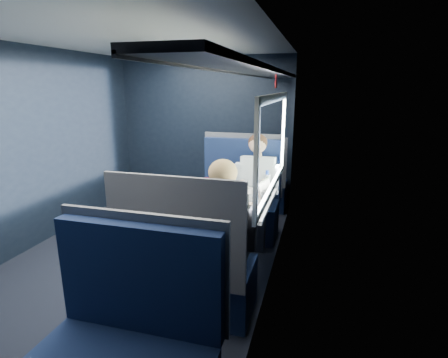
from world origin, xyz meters
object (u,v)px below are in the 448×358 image
(bottle_small, at_px, (267,182))
(cup, at_px, (266,188))
(man, at_px, (256,184))
(seat_bay_near, at_px, (237,201))
(laptop, at_px, (259,195))
(seat_row_back, at_px, (130,351))
(seat_bay_far, at_px, (189,270))
(table, at_px, (237,207))
(woman, at_px, (225,229))
(seat_row_front, at_px, (252,184))

(bottle_small, bearing_deg, cup, -99.92)
(man, bearing_deg, seat_bay_near, 147.01)
(laptop, height_order, bottle_small, bottle_small)
(seat_row_back, xyz_separation_m, man, (0.25, 2.50, 0.31))
(seat_bay_far, distance_m, seat_row_back, 0.92)
(man, distance_m, laptop, 0.69)
(table, relative_size, cup, 10.20)
(seat_row_back, distance_m, woman, 1.16)
(seat_bay_far, height_order, bottle_small, seat_bay_far)
(woman, height_order, bottle_small, woman)
(laptop, xyz_separation_m, bottle_small, (0.02, 0.34, 0.04))
(man, height_order, woman, same)
(seat_bay_near, relative_size, seat_row_front, 1.09)
(seat_bay_near, xyz_separation_m, laptop, (0.42, -0.84, 0.38))
(bottle_small, bearing_deg, seat_bay_far, -108.89)
(seat_bay_near, xyz_separation_m, man, (0.26, -0.17, 0.29))
(seat_bay_far, distance_m, laptop, 1.06)
(seat_row_back, bearing_deg, bottle_small, 78.86)
(seat_row_front, height_order, seat_row_back, same)
(seat_row_back, xyz_separation_m, laptop, (0.40, 1.83, 0.39))
(man, height_order, laptop, man)
(seat_row_front, relative_size, laptop, 3.47)
(seat_bay_near, relative_size, laptop, 3.77)
(seat_bay_far, distance_m, man, 1.62)
(seat_row_back, height_order, cup, seat_row_back)
(seat_bay_near, bearing_deg, woman, -80.49)
(laptop, bearing_deg, woman, -101.71)
(man, xyz_separation_m, cup, (0.17, -0.36, 0.07))
(table, xyz_separation_m, man, (0.07, 0.70, 0.06))
(table, distance_m, laptop, 0.26)
(seat_bay_far, height_order, man, man)
(seat_bay_near, height_order, seat_row_back, seat_bay_near)
(seat_bay_far, bearing_deg, laptop, 65.99)
(seat_row_front, relative_size, man, 0.88)
(seat_bay_near, bearing_deg, man, -32.99)
(seat_bay_near, distance_m, seat_row_back, 2.67)
(bottle_small, bearing_deg, seat_row_back, -101.14)
(seat_row_front, height_order, laptop, seat_row_front)
(woman, height_order, laptop, woman)
(laptop, bearing_deg, seat_bay_near, 116.36)
(seat_row_front, xyz_separation_m, cup, (0.42, -1.46, 0.38))
(table, height_order, seat_bay_near, seat_bay_near)
(table, relative_size, seat_row_front, 0.86)
(bottle_small, bearing_deg, seat_bay_near, 131.60)
(seat_row_back, xyz_separation_m, woman, (0.25, 1.09, 0.32))
(table, distance_m, seat_row_back, 1.82)
(table, bearing_deg, seat_row_front, 95.80)
(woman, relative_size, cup, 13.49)
(table, relative_size, seat_bay_near, 0.79)
(table, relative_size, seat_bay_far, 0.79)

